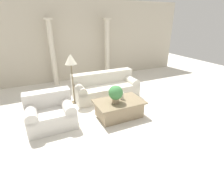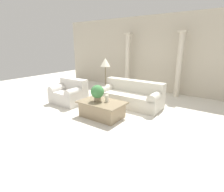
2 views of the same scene
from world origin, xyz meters
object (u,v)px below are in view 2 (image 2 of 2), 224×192
object	(u,v)px
coffee_table	(102,109)
floor_lamp	(105,64)
potted_plant	(97,92)
sofa_long	(131,96)
loveseat	(69,93)

from	to	relation	value
coffee_table	floor_lamp	distance (m)	1.96
potted_plant	floor_lamp	distance (m)	1.71
coffee_table	potted_plant	size ratio (longest dim) A/B	2.76
sofa_long	coffee_table	size ratio (longest dim) A/B	1.64
floor_lamp	coffee_table	bearing A→B (deg)	-56.49
loveseat	coffee_table	size ratio (longest dim) A/B	0.87
loveseat	floor_lamp	bearing A→B (deg)	50.21
sofa_long	loveseat	size ratio (longest dim) A/B	1.88
sofa_long	floor_lamp	bearing A→B (deg)	179.26
loveseat	potted_plant	distance (m)	1.70
loveseat	coffee_table	world-z (taller)	loveseat
loveseat	coffee_table	distance (m)	1.78
potted_plant	coffee_table	bearing A→B (deg)	16.22
potted_plant	floor_lamp	world-z (taller)	floor_lamp
sofa_long	coffee_table	xyz separation A→B (m)	(-0.18, -1.34, -0.11)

